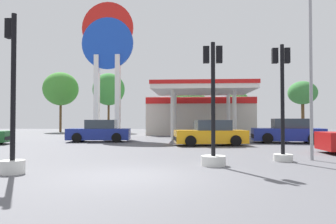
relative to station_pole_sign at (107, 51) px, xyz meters
The scene contains 15 objects.
ground_plane 20.29m from the station_pole_sign, 73.24° to the right, with size 90.00×90.00×0.00m, color #56565B.
gas_station 11.71m from the station_pole_sign, 39.57° to the left, with size 10.70×14.32×4.52m.
station_pole_sign is the anchor object (origin of this frame).
car_0 15.87m from the station_pole_sign, 20.11° to the right, with size 4.67×2.39×1.62m.
car_3 12.98m from the station_pole_sign, 42.03° to the right, with size 4.46×2.41×1.52m.
car_4 8.19m from the station_pole_sign, 81.79° to the right, with size 4.46×2.31×1.54m.
traffic_signal_0 18.82m from the station_pole_sign, 64.02° to the right, with size 0.83×0.83×4.14m.
traffic_signal_1 18.85m from the station_pole_sign, 54.47° to the right, with size 0.70×0.71×4.34m.
traffic_signal_2 19.09m from the station_pole_sign, 83.81° to the right, with size 0.69×0.70×4.58m.
tree_0 16.35m from the station_pole_sign, 125.86° to the left, with size 4.46×4.46×7.66m.
tree_1 12.25m from the station_pole_sign, 103.85° to the left, with size 3.89×3.89×7.26m.
tree_2 14.83m from the station_pole_sign, 61.45° to the left, with size 3.98×3.98×6.12m.
tree_3 18.33m from the station_pole_sign, 44.53° to the left, with size 2.99×2.99×5.07m.
tree_4 23.96m from the station_pole_sign, 30.87° to the left, with size 3.40×3.40×6.16m.
corner_streetlamp 18.77m from the station_pole_sign, 51.20° to the right, with size 0.24×1.48×7.83m.
Camera 1 is at (1.56, -8.71, 1.52)m, focal length 34.25 mm.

